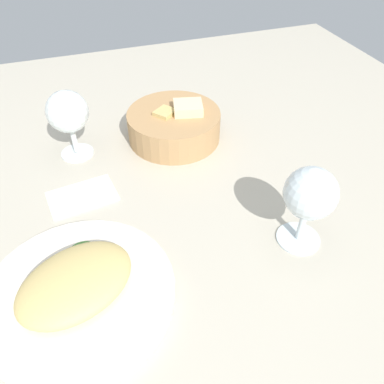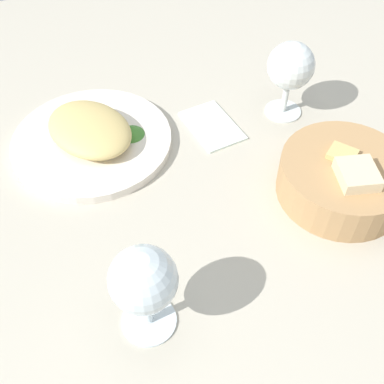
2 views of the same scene
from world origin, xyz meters
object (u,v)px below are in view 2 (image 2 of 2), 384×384
Objects in this scene: plate at (92,141)px; folded_napkin at (212,125)px; bread_basket at (344,179)px; wine_glass_far at (290,68)px; wine_glass_near at (144,282)px.

folded_napkin is at bearing 82.21° from plate.
wine_glass_far is at bearing 177.09° from bread_basket.
bread_basket is at bearing 22.68° from folded_napkin.
folded_napkin is (2.66, 19.47, -0.30)cm from plate.
plate is at bearing 179.12° from wine_glass_near.
wine_glass_near is 43.70cm from wine_glass_far.
wine_glass_far reaches higher than bread_basket.
wine_glass_far is (-28.97, 32.72, -0.11)cm from wine_glass_near.
plate is 38.67cm from bread_basket.
bread_basket is (22.67, 31.24, 2.37)cm from plate.
plate is 33.36cm from wine_glass_far.
wine_glass_far is 15.22cm from folded_napkin.
wine_glass_near is 1.01× the size of wine_glass_far.
bread_basket reaches higher than folded_napkin.
wine_glass_near is at bearing -48.48° from wine_glass_far.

